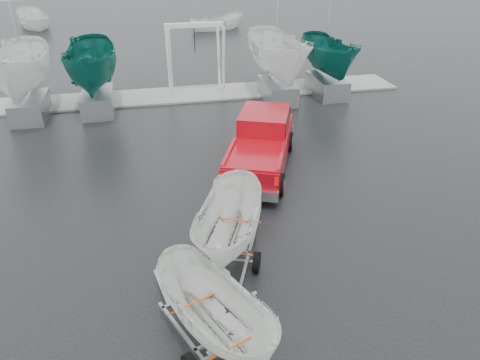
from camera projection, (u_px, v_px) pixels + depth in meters
ground_plane at (168, 215)px, 16.16m from camera, size 120.00×120.00×0.00m
dock at (150, 97)px, 27.32m from camera, size 30.00×3.00×0.12m
pickup_truck at (262, 141)px, 19.06m from camera, size 4.34×6.59×2.08m
trailer_hitched at (230, 183)px, 12.53m from camera, size 2.46×3.78×4.98m
trailer_parked at (214, 268)px, 9.68m from camera, size 2.46×3.78×4.62m
boat_hoist at (195, 49)px, 26.59m from camera, size 3.30×2.18×4.12m
keelboat_0 at (14, 34)px, 22.45m from camera, size 2.67×3.20×10.84m
keelboat_1 at (88, 33)px, 23.30m from camera, size 2.61×3.20×8.04m
keelboat_2 at (280, 22)px, 24.91m from camera, size 2.71×3.20×10.89m
keelboat_3 at (331, 33)px, 26.10m from camera, size 2.27×3.20×10.44m
moored_boat_1 at (34, 27)px, 47.05m from camera, size 3.35×3.39×11.47m
moored_boat_2 at (217, 29)px, 45.85m from camera, size 2.88×2.84×10.91m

